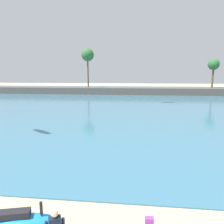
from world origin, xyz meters
TOP-DOWN VIEW (x-y plane):
  - sea at (0.00, 53.83)m, footprint 220.00×91.37m
  - palm_headland at (3.79, 59.56)m, footprint 106.83×6.00m
  - backpack_by_trailer at (4.67, 6.76)m, footprint 0.30×0.27m

SIDE VIEW (x-z plane):
  - sea at x=0.00m, z-range 0.00..0.06m
  - backpack_by_trailer at x=4.67m, z-range -0.01..0.43m
  - palm_headland at x=3.79m, z-range -4.12..8.16m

